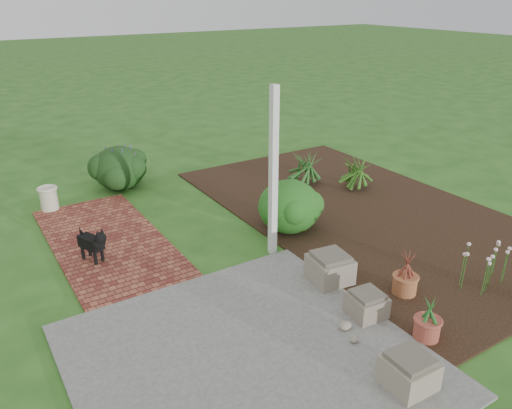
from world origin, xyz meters
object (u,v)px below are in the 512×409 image
cream_ceramic_urn (49,199)px  evergreen_shrub (289,205)px  stone_trough_near (409,373)px  black_dog (93,242)px

cream_ceramic_urn → evergreen_shrub: bearing=-42.8°
stone_trough_near → evergreen_shrub: bearing=73.0°
stone_trough_near → evergreen_shrub: (1.07, 3.49, 0.27)m
stone_trough_near → black_dog: bearing=115.0°
black_dog → cream_ceramic_urn: black_dog is taller
stone_trough_near → cream_ceramic_urn: 6.73m
stone_trough_near → evergreen_shrub: 3.66m
stone_trough_near → cream_ceramic_urn: size_ratio=1.12×
black_dog → cream_ceramic_urn: 2.29m
black_dog → cream_ceramic_urn: (-0.16, 2.28, -0.10)m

